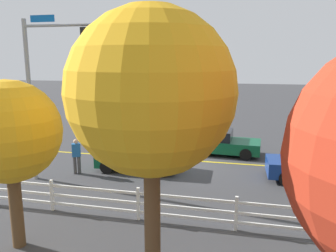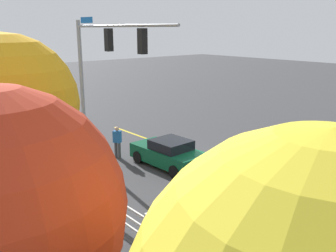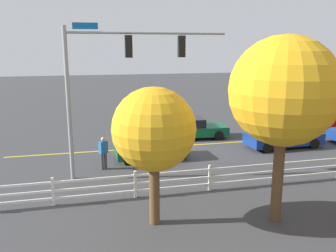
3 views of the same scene
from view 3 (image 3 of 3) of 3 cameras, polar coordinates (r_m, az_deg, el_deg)
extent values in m
plane|color=#38383A|center=(22.29, 1.03, -3.28)|extent=(120.00, 120.00, 0.00)
cube|color=gold|center=(23.58, 10.49, -2.60)|extent=(28.00, 0.16, 0.01)
cylinder|color=gray|center=(16.64, -15.72, 3.18)|extent=(0.20, 0.20, 7.03)
cylinder|color=gray|center=(16.71, -3.17, 14.74)|extent=(7.42, 0.12, 0.12)
cube|color=#0C59B2|center=(16.43, -13.22, 15.45)|extent=(1.10, 0.03, 0.28)
cube|color=black|center=(16.55, -6.38, 12.63)|extent=(0.32, 0.28, 1.00)
sphere|color=red|center=(16.70, -6.47, 13.72)|extent=(0.17, 0.17, 0.17)
sphere|color=orange|center=(16.70, -6.44, 12.63)|extent=(0.17, 0.17, 0.17)
sphere|color=#148C19|center=(16.70, -6.42, 11.53)|extent=(0.17, 0.17, 0.17)
cube|color=black|center=(17.05, 2.19, 12.69)|extent=(0.32, 0.28, 1.00)
sphere|color=red|center=(17.20, 2.06, 13.76)|extent=(0.17, 0.17, 0.17)
sphere|color=orange|center=(17.19, 2.05, 12.69)|extent=(0.17, 0.17, 0.17)
sphere|color=#148C19|center=(17.20, 2.05, 11.63)|extent=(0.17, 0.17, 0.17)
cube|color=navy|center=(23.11, 18.13, -1.89)|extent=(4.76, 1.94, 0.69)
cube|color=black|center=(23.10, 18.72, -0.40)|extent=(2.00, 1.67, 0.51)
cylinder|color=black|center=(21.65, 15.75, -3.37)|extent=(0.65, 0.24, 0.64)
cylinder|color=black|center=(23.04, 13.63, -2.29)|extent=(0.65, 0.24, 0.64)
cylinder|color=black|center=(23.44, 22.48, -2.66)|extent=(0.65, 0.24, 0.64)
cylinder|color=black|center=(24.72, 20.14, -1.70)|extent=(0.65, 0.24, 0.64)
cube|color=#0C4C2D|center=(24.23, 4.00, -0.72)|extent=(4.72, 2.13, 0.62)
cube|color=black|center=(24.04, 3.49, 0.63)|extent=(1.98, 1.79, 0.56)
cylinder|color=black|center=(25.52, 6.93, -0.58)|extent=(0.65, 0.25, 0.64)
cylinder|color=black|center=(23.89, 8.17, -1.53)|extent=(0.65, 0.25, 0.64)
cylinder|color=black|center=(24.78, -0.03, -0.88)|extent=(0.65, 0.25, 0.64)
cylinder|color=black|center=(23.11, 0.74, -1.88)|extent=(0.65, 0.25, 0.64)
cube|color=#0C4C2D|center=(19.81, -2.75, -3.60)|extent=(4.02, 1.90, 0.72)
cube|color=black|center=(19.70, -2.20, -1.91)|extent=(1.77, 1.65, 0.46)
cylinder|color=black|center=(18.87, -6.20, -5.32)|extent=(0.65, 0.24, 0.64)
cylinder|color=black|center=(20.43, -6.95, -3.93)|extent=(0.65, 0.24, 0.64)
cylinder|color=black|center=(19.45, 1.68, -4.70)|extent=(0.65, 0.24, 0.64)
cylinder|color=black|center=(20.97, 0.37, -3.41)|extent=(0.65, 0.24, 0.64)
cylinder|color=black|center=(26.10, 25.17, -1.41)|extent=(0.64, 0.23, 0.64)
cube|color=maroon|center=(29.85, 25.31, 0.63)|extent=(4.75, 2.06, 0.62)
cube|color=black|center=(29.61, 25.05, 1.68)|extent=(1.97, 1.78, 0.51)
cylinder|color=black|center=(29.70, 21.78, 0.48)|extent=(0.65, 0.24, 0.64)
cylinder|color=black|center=(28.26, 23.74, -0.28)|extent=(0.65, 0.24, 0.64)
cylinder|color=#3F3F42|center=(18.36, -10.57, -5.64)|extent=(0.16, 0.16, 0.85)
cylinder|color=#3F3F42|center=(18.45, -10.04, -5.52)|extent=(0.16, 0.16, 0.85)
cube|color=#1E5999|center=(18.19, -10.40, -3.38)|extent=(0.48, 0.42, 0.62)
sphere|color=tan|center=(18.08, -10.45, -2.10)|extent=(0.22, 0.22, 0.22)
cube|color=white|center=(16.93, 17.21, -7.05)|extent=(0.10, 0.10, 1.15)
cube|color=white|center=(15.58, 6.74, -8.28)|extent=(0.10, 0.10, 1.15)
cube|color=white|center=(14.84, -5.29, -9.34)|extent=(0.10, 0.10, 1.15)
cube|color=white|center=(14.78, -18.06, -10.03)|extent=(0.10, 0.10, 1.15)
cube|color=white|center=(16.81, 17.29, -5.85)|extent=(26.00, 0.06, 0.09)
cube|color=white|center=(16.92, 17.21, -6.97)|extent=(26.00, 0.06, 0.09)
cube|color=white|center=(17.03, 17.14, -7.99)|extent=(26.00, 0.06, 0.09)
cylinder|color=brown|center=(12.53, -2.20, -10.58)|extent=(0.36, 0.36, 2.36)
sphere|color=gold|center=(11.82, -2.29, -0.51)|extent=(2.85, 2.85, 2.85)
cylinder|color=brown|center=(13.16, 17.28, -7.84)|extent=(0.38, 0.38, 3.28)
sphere|color=gold|center=(12.46, 18.20, 5.38)|extent=(3.72, 3.72, 3.72)
camera|label=1|loc=(9.23, 54.07, 2.82)|focal=36.04mm
camera|label=2|loc=(18.15, 52.97, 9.25)|focal=39.30mm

